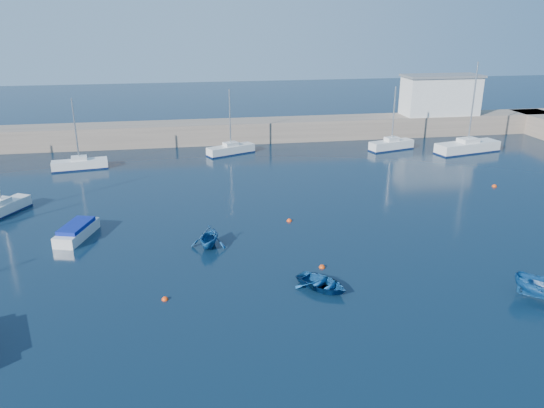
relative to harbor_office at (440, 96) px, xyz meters
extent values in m
plane|color=#0B1E31|center=(-30.00, -46.00, -5.10)|extent=(220.00, 220.00, 0.00)
cube|color=gray|center=(-30.00, 0.00, -3.80)|extent=(96.00, 4.50, 2.60)
cube|color=silver|center=(0.00, 0.00, 0.00)|extent=(10.00, 4.00, 5.00)
cube|color=silver|center=(-49.40, -23.25, -4.62)|extent=(3.65, 5.12, 0.96)
cube|color=silver|center=(-45.39, -10.31, -4.60)|extent=(5.79, 2.42, 1.00)
cylinder|color=#B7BABC|center=(-45.39, -10.31, -0.87)|extent=(0.15, 0.15, 6.46)
cube|color=silver|center=(-29.02, -6.60, -4.60)|extent=(5.85, 3.83, 1.00)
cylinder|color=#B7BABC|center=(-29.02, -6.60, -0.82)|extent=(0.15, 0.15, 6.56)
cube|color=silver|center=(-9.69, -7.78, -4.56)|extent=(5.83, 3.07, 1.09)
cylinder|color=#B7BABC|center=(-9.69, -7.78, -0.78)|extent=(0.16, 0.16, 6.46)
cube|color=silver|center=(-1.28, -10.52, -4.49)|extent=(8.35, 4.02, 1.21)
cylinder|color=#B7BABC|center=(-1.28, -10.52, 0.74)|extent=(0.17, 0.17, 9.25)
cube|color=silver|center=(-42.56, -29.26, -4.71)|extent=(2.77, 4.66, 0.79)
cube|color=navy|center=(-42.56, -29.26, -4.17)|extent=(2.37, 3.59, 0.29)
imported|color=navy|center=(-26.79, -39.81, -4.75)|extent=(3.97, 4.09, 0.69)
imported|color=navy|center=(-33.08, -32.58, -4.33)|extent=(3.28, 3.54, 1.53)
sphere|color=#FF420D|center=(-36.05, -39.53, -5.10)|extent=(0.39, 0.39, 0.39)
sphere|color=#CA3E0F|center=(-26.06, -37.09, -5.10)|extent=(0.42, 0.42, 0.42)
sphere|color=#FF420D|center=(-26.53, -28.71, -5.10)|extent=(0.43, 0.43, 0.43)
sphere|color=#CA3E0F|center=(-5.48, -23.30, -5.10)|extent=(0.47, 0.47, 0.47)
camera|label=1|loc=(-34.51, -67.03, 10.44)|focal=35.00mm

